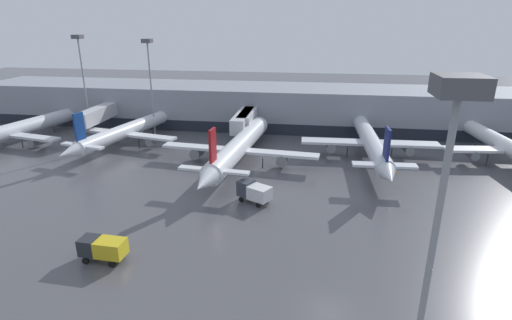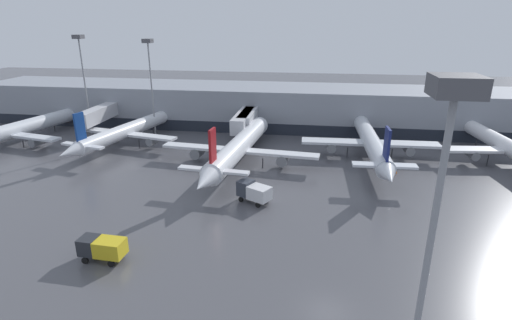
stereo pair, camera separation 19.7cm
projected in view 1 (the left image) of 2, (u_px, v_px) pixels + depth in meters
The scene contains 13 objects.
ground_plane at pixel (328, 311), 33.81m from camera, with size 320.00×320.00×0.00m, color #4C4C51.
terminal_building at pixel (322, 108), 90.00m from camera, with size 160.00×29.26×9.00m.
parked_jet_1 at pixel (370, 140), 70.29m from camera, with size 23.96×39.54×9.14m.
parked_jet_2 at pixel (125, 131), 77.13m from camera, with size 21.81×32.36×8.89m.
parked_jet_3 at pixel (239, 147), 67.03m from camera, with size 27.12×37.17×9.49m.
parked_jet_4 at pixel (508, 147), 66.73m from camera, with size 20.64×35.71×10.41m.
parked_jet_5 at pixel (10, 132), 77.99m from camera, with size 23.14×37.47×8.30m.
service_truck_1 at pixel (254, 191), 53.52m from camera, with size 5.07×4.08×2.78m.
service_truck_2 at pixel (103, 247), 40.49m from camera, with size 4.75×2.29×2.46m.
traffic_cone_0 at pixel (396, 171), 64.13m from camera, with size 0.46×0.46×0.78m.
apron_light_mast_0 at pixel (441, 196), 16.35m from camera, with size 1.80×1.80×21.45m.
apron_light_mast_5 at pixel (149, 61), 80.25m from camera, with size 1.80×1.80×19.76m.
apron_light_mast_6 at pixel (80, 58), 81.51m from camera, with size 1.80×1.80×20.47m.
Camera 1 is at (-1.97, -28.19, 23.39)m, focal length 28.00 mm.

